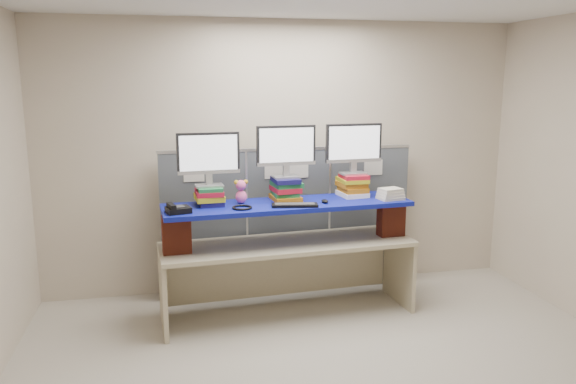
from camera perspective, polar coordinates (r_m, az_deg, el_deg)
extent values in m
cube|color=#C2B39F|center=(3.98, 5.45, -0.31)|extent=(5.00, 4.00, 2.80)
cube|color=#B7AE9F|center=(4.48, 5.09, -18.09)|extent=(5.00, 4.00, 0.01)
cube|color=#43494F|center=(5.69, -8.53, -3.52)|extent=(0.85, 0.05, 1.50)
cube|color=#43494F|center=(5.81, 0.04, -3.10)|extent=(0.85, 0.05, 1.50)
cube|color=#43494F|center=(6.04, 8.11, -2.63)|extent=(0.85, 0.05, 1.50)
cube|color=silver|center=(5.66, 0.04, 4.42)|extent=(2.60, 0.06, 0.03)
cube|color=silver|center=(5.54, -9.54, 1.86)|extent=(0.20, 0.00, 0.16)
cube|color=silver|center=(5.64, -1.39, 2.17)|extent=(0.20, 0.00, 0.16)
cube|color=silver|center=(5.69, 1.09, 2.25)|extent=(0.20, 0.00, 0.16)
cube|color=silver|center=(5.92, 8.66, 2.49)|extent=(0.20, 0.00, 0.16)
cube|color=#B9AC8D|center=(5.24, 0.00, -5.32)|extent=(2.39, 0.84, 0.04)
cube|color=#B9AC8D|center=(5.18, -12.57, -10.00)|extent=(0.08, 0.64, 0.68)
cube|color=#B9AC8D|center=(5.76, 11.21, -7.72)|extent=(0.08, 0.64, 0.68)
cube|color=maroon|center=(4.97, -11.26, -4.24)|extent=(0.25, 0.15, 0.34)
cube|color=maroon|center=(5.51, 10.42, -2.67)|extent=(0.25, 0.15, 0.34)
cube|color=navy|center=(5.15, 0.00, -1.32)|extent=(2.31, 0.72, 0.04)
cube|color=#13114A|center=(5.12, -7.83, -1.02)|extent=(0.22, 0.30, 0.04)
cube|color=gold|center=(5.10, -8.00, -0.54)|extent=(0.27, 0.31, 0.05)
cube|color=#B31428|center=(5.09, -8.02, -0.04)|extent=(0.25, 0.30, 0.04)
cube|color=#1C6937|center=(5.08, -7.95, 0.37)|extent=(0.22, 0.28, 0.03)
cube|color=#BB6E11|center=(5.25, -0.26, -0.59)|extent=(0.27, 0.32, 0.04)
cube|color=#1C6937|center=(5.26, -0.33, -0.13)|extent=(0.22, 0.28, 0.04)
cube|color=#B31428|center=(5.24, -0.26, 0.31)|extent=(0.26, 0.32, 0.05)
cube|color=#1C6937|center=(5.24, -0.14, 0.80)|extent=(0.28, 0.31, 0.04)
cube|color=#13114A|center=(5.21, -0.26, 1.23)|extent=(0.24, 0.30, 0.04)
cube|color=white|center=(5.46, 6.55, -0.18)|extent=(0.27, 0.31, 0.04)
cube|color=#BB6E11|center=(5.45, 6.62, 0.28)|extent=(0.25, 0.28, 0.05)
cube|color=#BB6E11|center=(5.46, 6.48, 0.79)|extent=(0.26, 0.28, 0.05)
cube|color=gold|center=(5.45, 6.55, 1.23)|extent=(0.25, 0.31, 0.04)
cube|color=#B31428|center=(5.44, 6.71, 1.60)|extent=(0.24, 0.27, 0.04)
cube|color=#ABABB0|center=(5.08, -8.00, 0.65)|extent=(0.25, 0.17, 0.02)
cube|color=#ABABB0|center=(5.07, -8.02, 1.30)|extent=(0.06, 0.05, 0.10)
cube|color=black|center=(5.04, -8.10, 3.92)|extent=(0.56, 0.08, 0.37)
cube|color=white|center=(5.02, -8.08, 3.89)|extent=(0.51, 0.04, 0.32)
cube|color=#ABABB0|center=(5.22, -0.19, 1.56)|extent=(0.25, 0.17, 0.02)
cube|color=#ABABB0|center=(5.21, -0.19, 2.19)|extent=(0.06, 0.05, 0.10)
cube|color=black|center=(5.18, -0.19, 4.75)|extent=(0.56, 0.08, 0.37)
cube|color=white|center=(5.16, -0.14, 4.72)|extent=(0.51, 0.04, 0.32)
cube|color=#ABABB0|center=(5.44, 6.63, 1.90)|extent=(0.25, 0.17, 0.02)
cube|color=#ABABB0|center=(5.43, 6.64, 2.51)|extent=(0.06, 0.05, 0.10)
cube|color=black|center=(5.40, 6.70, 4.97)|extent=(0.56, 0.08, 0.37)
cube|color=white|center=(5.38, 6.77, 4.94)|extent=(0.51, 0.04, 0.32)
cube|color=black|center=(4.99, 0.69, -1.35)|extent=(0.43, 0.20, 0.02)
cube|color=#2F2F32|center=(4.99, 0.70, -1.20)|extent=(0.37, 0.15, 0.00)
ellipsoid|color=black|center=(5.14, 3.76, -0.93)|extent=(0.07, 0.11, 0.03)
cube|color=black|center=(4.85, -11.08, -1.79)|extent=(0.23, 0.22, 0.05)
cube|color=#2F2F32|center=(4.84, -11.10, -1.46)|extent=(0.12, 0.12, 0.01)
cube|color=black|center=(4.82, -11.77, -1.38)|extent=(0.09, 0.18, 0.03)
torus|color=black|center=(4.92, -4.69, -1.58)|extent=(0.23, 0.23, 0.02)
ellipsoid|color=pink|center=(5.13, -4.78, -0.49)|extent=(0.11, 0.10, 0.12)
sphere|color=pink|center=(5.10, -4.80, 0.69)|extent=(0.10, 0.10, 0.10)
sphere|color=yellow|center=(5.09, -5.28, 0.99)|extent=(0.04, 0.04, 0.04)
sphere|color=yellow|center=(5.10, -4.33, 1.03)|extent=(0.04, 0.04, 0.04)
cube|color=beige|center=(5.37, 10.36, -0.60)|extent=(0.25, 0.22, 0.03)
cube|color=beige|center=(5.37, 10.37, -0.32)|extent=(0.24, 0.21, 0.03)
cube|color=beige|center=(5.36, 10.38, -0.04)|extent=(0.23, 0.20, 0.03)
cube|color=beige|center=(5.36, 10.39, 0.23)|extent=(0.22, 0.19, 0.03)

